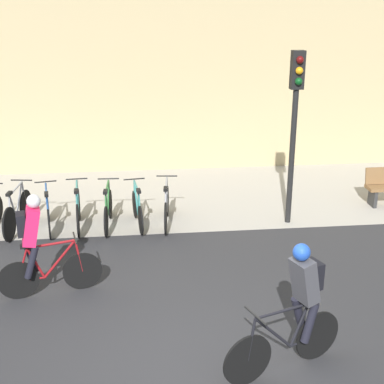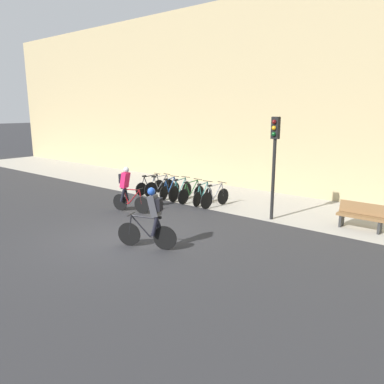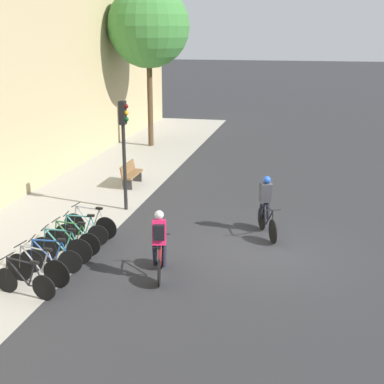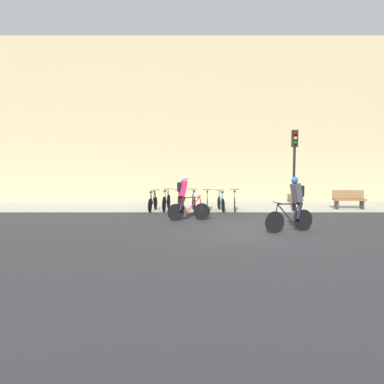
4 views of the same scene
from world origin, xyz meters
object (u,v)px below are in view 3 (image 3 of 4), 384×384
(parked_bike_1, at_px, (38,268))
(parked_bike_6, at_px, (90,224))
(parked_bike_4, at_px, (72,240))
(parked_bike_5, at_px, (81,232))
(traffic_light_pole, at_px, (124,136))
(parked_bike_0, at_px, (25,281))
(cyclist_grey, at_px, (266,204))
(cyclist_pink, at_px, (160,243))
(parked_bike_2, at_px, (50,259))
(bench, at_px, (131,174))
(parked_bike_3, at_px, (61,248))

(parked_bike_1, distance_m, parked_bike_6, 3.13)
(parked_bike_4, relative_size, parked_bike_6, 0.98)
(parked_bike_5, xyz_separation_m, traffic_light_pole, (3.28, -0.18, 2.16))
(parked_bike_0, distance_m, parked_bike_1, 0.63)
(cyclist_grey, relative_size, parked_bike_1, 1.03)
(cyclist_pink, relative_size, parked_bike_2, 1.11)
(parked_bike_2, bearing_deg, bench, 4.44)
(parked_bike_4, height_order, bench, parked_bike_4)
(parked_bike_0, xyz_separation_m, traffic_light_pole, (6.41, -0.18, 2.16))
(cyclist_grey, relative_size, parked_bike_0, 1.10)
(cyclist_pink, distance_m, parked_bike_5, 3.25)
(parked_bike_0, distance_m, parked_bike_2, 1.26)
(parked_bike_0, bearing_deg, parked_bike_3, 0.07)
(parked_bike_0, height_order, bench, parked_bike_0)
(parked_bike_1, distance_m, parked_bike_3, 1.25)
(parked_bike_4, bearing_deg, traffic_light_pole, -2.62)
(parked_bike_1, bearing_deg, parked_bike_2, -0.07)
(cyclist_grey, distance_m, parked_bike_5, 5.40)
(parked_bike_3, height_order, parked_bike_6, parked_bike_3)
(parked_bike_0, relative_size, parked_bike_6, 0.96)
(parked_bike_6, bearing_deg, cyclist_pink, -129.07)
(parked_bike_6, relative_size, bench, 1.13)
(cyclist_pink, xyz_separation_m, parked_bike_0, (-1.52, 2.76, -0.56))
(parked_bike_2, height_order, traffic_light_pole, traffic_light_pole)
(cyclist_pink, bearing_deg, bench, 23.56)
(cyclist_pink, bearing_deg, parked_bike_1, 107.88)
(parked_bike_0, xyz_separation_m, parked_bike_5, (3.13, 0.00, -0.00))
(parked_bike_5, xyz_separation_m, parked_bike_6, (0.62, 0.00, 0.02))
(parked_bike_3, bearing_deg, parked_bike_2, -179.87)
(parked_bike_6, height_order, traffic_light_pole, traffic_light_pole)
(cyclist_grey, xyz_separation_m, parked_bike_1, (-4.51, 4.99, -0.53))
(parked_bike_3, xyz_separation_m, traffic_light_pole, (4.53, -0.18, 2.13))
(parked_bike_1, xyz_separation_m, parked_bike_2, (0.63, -0.00, -0.03))
(parked_bike_6, bearing_deg, traffic_light_pole, -3.86)
(parked_bike_6, bearing_deg, parked_bike_1, 179.99)
(parked_bike_1, relative_size, parked_bike_6, 1.02)
(cyclist_grey, relative_size, bench, 1.19)
(cyclist_pink, relative_size, parked_bike_5, 1.14)
(parked_bike_4, height_order, traffic_light_pole, traffic_light_pole)
(parked_bike_0, xyz_separation_m, parked_bike_2, (1.26, 0.00, 0.00))
(parked_bike_1, bearing_deg, parked_bike_3, 0.03)
(parked_bike_3, height_order, parked_bike_5, parked_bike_3)
(traffic_light_pole, relative_size, bench, 2.43)
(parked_bike_1, distance_m, parked_bike_5, 2.51)
(cyclist_pink, relative_size, bench, 1.17)
(cyclist_grey, bearing_deg, parked_bike_6, 105.41)
(parked_bike_4, relative_size, bench, 1.10)
(parked_bike_3, relative_size, bench, 1.10)
(parked_bike_6, bearing_deg, bench, 6.44)
(bench, bearing_deg, parked_bike_3, -175.20)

